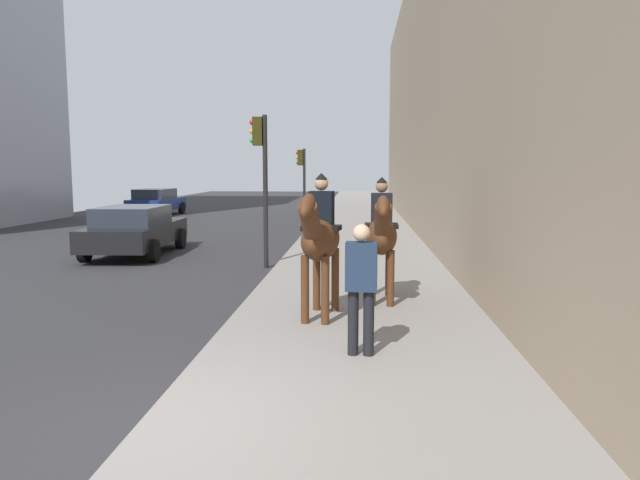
{
  "coord_description": "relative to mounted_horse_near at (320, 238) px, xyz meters",
  "views": [
    {
      "loc": [
        -5.24,
        -2.08,
        2.52
      ],
      "look_at": [
        4.0,
        -1.47,
        1.4
      ],
      "focal_mm": 33.33,
      "sensor_mm": 36.0,
      "label": 1
    }
  ],
  "objects": [
    {
      "name": "mounted_horse_far",
      "position": [
        1.27,
        -1.02,
        -0.07
      ],
      "size": [
        2.15,
        0.61,
        2.25
      ],
      "rotation": [
        0.0,
        0.0,
        3.13
      ],
      "color": "#4C2B16",
      "rests_on": "sidewalk_slab"
    },
    {
      "name": "mounted_horse_near",
      "position": [
        0.0,
        0.0,
        0.0
      ],
      "size": [
        2.15,
        0.75,
        2.33
      ],
      "rotation": [
        0.0,
        0.0,
        3.01
      ],
      "color": "#4C2B16",
      "rests_on": "sidewalk_slab"
    },
    {
      "name": "car_mid_lane",
      "position": [
        7.42,
        5.88,
        -0.67
      ],
      "size": [
        4.63,
        2.23,
        1.44
      ],
      "rotation": [
        0.0,
        0.0,
        0.04
      ],
      "color": "black",
      "rests_on": "ground"
    },
    {
      "name": "pedestrian_greeting",
      "position": [
        -1.88,
        -0.65,
        -0.33
      ],
      "size": [
        0.28,
        0.41,
        1.7
      ],
      "rotation": [
        0.0,
        0.0,
        -0.05
      ],
      "color": "black",
      "rests_on": "sidewalk_slab"
    },
    {
      "name": "traffic_light_far_curb",
      "position": [
        17.57,
        1.96,
        0.88
      ],
      "size": [
        0.2,
        0.44,
        3.41
      ],
      "color": "black",
      "rests_on": "ground"
    },
    {
      "name": "traffic_light_near_curb",
      "position": [
        5.45,
        1.82,
        1.15
      ],
      "size": [
        0.2,
        0.44,
        3.83
      ],
      "color": "black",
      "rests_on": "ground"
    },
    {
      "name": "sidewalk_slab",
      "position": [
        -4.11,
        -0.64,
        -1.36
      ],
      "size": [
        120.0,
        4.19,
        0.12
      ],
      "primitive_type": "cube",
      "color": "gray",
      "rests_on": "ground"
    },
    {
      "name": "car_near_lane",
      "position": [
        21.94,
        10.27,
        -0.66
      ],
      "size": [
        4.26,
        2.21,
        1.44
      ],
      "rotation": [
        0.0,
        0.0,
        -0.05
      ],
      "color": "navy",
      "rests_on": "ground"
    }
  ]
}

